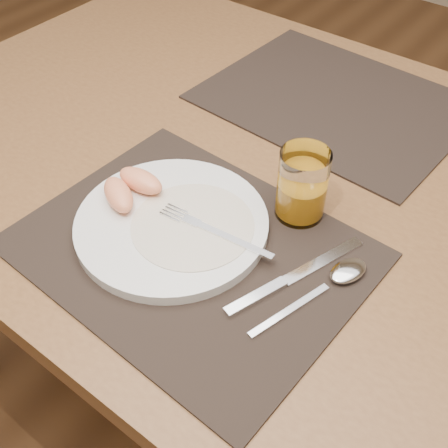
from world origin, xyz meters
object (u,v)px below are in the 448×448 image
at_px(placemat_near, 191,249).
at_px(placemat_far, 334,101).
at_px(plate, 172,224).
at_px(knife, 285,281).
at_px(fork, 206,228).
at_px(spoon, 340,276).
at_px(table, 276,207).
at_px(juice_glass, 302,188).

distance_m(placemat_near, placemat_far, 0.44).
bearing_deg(placemat_far, plate, -92.41).
height_order(placemat_near, knife, knife).
xyz_separation_m(fork, spoon, (0.18, 0.05, -0.01)).
bearing_deg(fork, table, 91.40).
bearing_deg(juice_glass, spoon, -34.55).
bearing_deg(placemat_far, fork, -85.67).
height_order(spoon, juice_glass, juice_glass).
height_order(table, placemat_near, placemat_near).
relative_size(plate, juice_glass, 2.55).
distance_m(table, juice_glass, 0.17).
bearing_deg(knife, placemat_far, 111.33).
height_order(fork, knife, fork).
bearing_deg(juice_glass, plate, -132.43).
height_order(placemat_far, fork, fork).
relative_size(plate, fork, 1.54).
bearing_deg(juice_glass, placemat_far, 109.99).
bearing_deg(table, placemat_far, 96.86).
relative_size(placemat_far, fork, 2.57).
xyz_separation_m(placemat_near, knife, (0.13, 0.03, 0.00)).
xyz_separation_m(table, knife, (0.13, -0.19, 0.09)).
height_order(table, spoon, spoon).
bearing_deg(plate, fork, 18.11).
bearing_deg(fork, placemat_far, 94.33).
distance_m(fork, spoon, 0.19).
distance_m(placemat_near, spoon, 0.20).
distance_m(table, knife, 0.25).
bearing_deg(knife, placemat_near, -168.69).
bearing_deg(placemat_far, table, -83.14).
distance_m(placemat_far, fork, 0.41).
bearing_deg(table, fork, -88.60).
height_order(fork, spoon, fork).
height_order(table, fork, fork).
distance_m(table, plate, 0.23).
distance_m(knife, juice_glass, 0.14).
bearing_deg(knife, fork, 178.95).
bearing_deg(spoon, plate, -165.20).
height_order(table, plate, plate).
distance_m(placemat_near, plate, 0.05).
distance_m(plate, spoon, 0.24).
relative_size(spoon, juice_glass, 1.79).
xyz_separation_m(fork, juice_glass, (0.07, 0.12, 0.03)).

